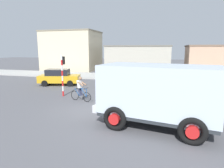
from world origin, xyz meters
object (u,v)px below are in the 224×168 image
cyclist (80,89)px  car_white_mid (219,83)px  car_red_near (59,77)px  traffic_light_pole (63,70)px  truck_foreground (157,92)px

cyclist → car_white_mid: bearing=29.5°
cyclist → car_red_near: cyclist is taller
cyclist → traffic_light_pole: traffic_light_pole is taller
car_white_mid → cyclist: bearing=-150.5°
traffic_light_pole → truck_foreground: bearing=-30.0°
truck_foreground → traffic_light_pole: 8.40m
truck_foreground → car_red_near: (-10.05, 8.23, -0.85)m
truck_foreground → traffic_light_pole: size_ratio=1.79×
traffic_light_pole → car_white_mid: (11.99, 4.70, -1.25)m
cyclist → truck_foreground: bearing=-30.8°
truck_foreground → cyclist: truck_foreground is taller
traffic_light_pole → car_white_mid: size_ratio=0.75×
car_white_mid → truck_foreground: bearing=-118.0°
cyclist → traffic_light_pole: 2.46m
cyclist → traffic_light_pole: bearing=152.3°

